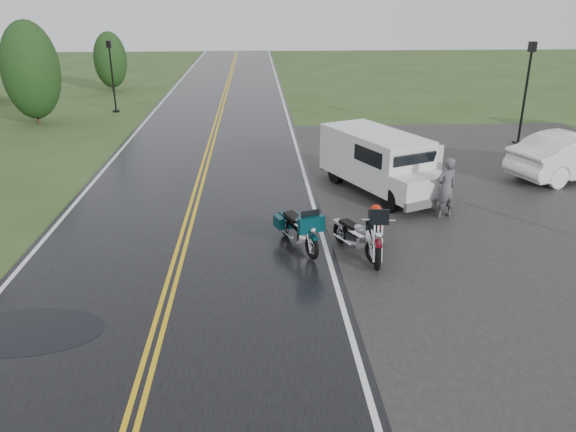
{
  "coord_description": "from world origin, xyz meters",
  "views": [
    {
      "loc": [
        2.02,
        -11.27,
        6.21
      ],
      "look_at": [
        2.8,
        2.0,
        1.0
      ],
      "focal_mm": 35.0,
      "sensor_mm": 36.0,
      "label": 1
    }
  ],
  "objects_px": {
    "sedan_white": "(575,156)",
    "lamp_post_far_right": "(525,94)",
    "van_white": "(392,180)",
    "person_at_van": "(446,189)",
    "motorcycle_teal": "(312,238)",
    "lamp_post_far_left": "(112,77)",
    "motorcycle_red": "(378,244)",
    "motorcycle_silver": "(373,244)"
  },
  "relations": [
    {
      "from": "van_white",
      "to": "lamp_post_far_right",
      "type": "bearing_deg",
      "value": 22.48
    },
    {
      "from": "sedan_white",
      "to": "lamp_post_far_right",
      "type": "xyz_separation_m",
      "value": [
        0.29,
        5.13,
        1.42
      ]
    },
    {
      "from": "person_at_van",
      "to": "lamp_post_far_right",
      "type": "distance_m",
      "value": 10.77
    },
    {
      "from": "van_white",
      "to": "person_at_van",
      "type": "distance_m",
      "value": 1.59
    },
    {
      "from": "motorcycle_silver",
      "to": "lamp_post_far_left",
      "type": "relative_size",
      "value": 0.5
    },
    {
      "from": "sedan_white",
      "to": "motorcycle_teal",
      "type": "bearing_deg",
      "value": 103.26
    },
    {
      "from": "motorcycle_teal",
      "to": "van_white",
      "type": "distance_m",
      "value": 4.33
    },
    {
      "from": "motorcycle_red",
      "to": "sedan_white",
      "type": "xyz_separation_m",
      "value": [
        8.67,
        6.99,
        0.09
      ]
    },
    {
      "from": "motorcycle_red",
      "to": "lamp_post_far_left",
      "type": "bearing_deg",
      "value": 125.85
    },
    {
      "from": "van_white",
      "to": "sedan_white",
      "type": "bearing_deg",
      "value": -2.01
    },
    {
      "from": "motorcycle_red",
      "to": "sedan_white",
      "type": "bearing_deg",
      "value": 47.2
    },
    {
      "from": "lamp_post_far_left",
      "to": "motorcycle_silver",
      "type": "bearing_deg",
      "value": -62.15
    },
    {
      "from": "motorcycle_teal",
      "to": "motorcycle_silver",
      "type": "relative_size",
      "value": 1.1
    },
    {
      "from": "lamp_post_far_left",
      "to": "lamp_post_far_right",
      "type": "xyz_separation_m",
      "value": [
        19.81,
        -8.7,
        0.25
      ]
    },
    {
      "from": "motorcycle_red",
      "to": "lamp_post_far_right",
      "type": "height_order",
      "value": "lamp_post_far_right"
    },
    {
      "from": "sedan_white",
      "to": "lamp_post_far_right",
      "type": "height_order",
      "value": "lamp_post_far_right"
    },
    {
      "from": "van_white",
      "to": "lamp_post_far_left",
      "type": "distance_m",
      "value": 20.74
    },
    {
      "from": "lamp_post_far_left",
      "to": "motorcycle_teal",
      "type": "bearing_deg",
      "value": -65.1
    },
    {
      "from": "person_at_van",
      "to": "motorcycle_silver",
      "type": "bearing_deg",
      "value": 29.8
    },
    {
      "from": "lamp_post_far_right",
      "to": "sedan_white",
      "type": "bearing_deg",
      "value": -93.28
    },
    {
      "from": "van_white",
      "to": "lamp_post_far_right",
      "type": "distance_m",
      "value": 11.27
    },
    {
      "from": "van_white",
      "to": "person_at_van",
      "type": "bearing_deg",
      "value": -44.56
    },
    {
      "from": "person_at_van",
      "to": "lamp_post_far_right",
      "type": "relative_size",
      "value": 0.41
    },
    {
      "from": "motorcycle_silver",
      "to": "lamp_post_far_left",
      "type": "distance_m",
      "value": 23.19
    },
    {
      "from": "lamp_post_far_right",
      "to": "motorcycle_teal",
      "type": "bearing_deg",
      "value": -132.48
    },
    {
      "from": "person_at_van",
      "to": "sedan_white",
      "type": "relative_size",
      "value": 0.36
    },
    {
      "from": "motorcycle_teal",
      "to": "van_white",
      "type": "relative_size",
      "value": 0.42
    },
    {
      "from": "motorcycle_silver",
      "to": "motorcycle_red",
      "type": "bearing_deg",
      "value": -108.22
    },
    {
      "from": "motorcycle_silver",
      "to": "sedan_white",
      "type": "bearing_deg",
      "value": 12.66
    },
    {
      "from": "motorcycle_teal",
      "to": "motorcycle_silver",
      "type": "bearing_deg",
      "value": -33.33
    },
    {
      "from": "motorcycle_teal",
      "to": "lamp_post_far_right",
      "type": "relative_size",
      "value": 0.48
    },
    {
      "from": "lamp_post_far_left",
      "to": "motorcycle_red",
      "type": "bearing_deg",
      "value": -62.47
    },
    {
      "from": "sedan_white",
      "to": "lamp_post_far_right",
      "type": "distance_m",
      "value": 5.33
    },
    {
      "from": "motorcycle_red",
      "to": "lamp_post_far_right",
      "type": "xyz_separation_m",
      "value": [
        8.96,
        12.12,
        1.5
      ]
    },
    {
      "from": "van_white",
      "to": "lamp_post_far_right",
      "type": "relative_size",
      "value": 1.16
    },
    {
      "from": "van_white",
      "to": "motorcycle_silver",
      "type": "bearing_deg",
      "value": -133.52
    },
    {
      "from": "motorcycle_teal",
      "to": "sedan_white",
      "type": "height_order",
      "value": "sedan_white"
    },
    {
      "from": "motorcycle_teal",
      "to": "person_at_van",
      "type": "xyz_separation_m",
      "value": [
        4.24,
        2.75,
        0.27
      ]
    },
    {
      "from": "motorcycle_red",
      "to": "motorcycle_teal",
      "type": "xyz_separation_m",
      "value": [
        -1.51,
        0.68,
        -0.1
      ]
    },
    {
      "from": "motorcycle_red",
      "to": "van_white",
      "type": "height_order",
      "value": "van_white"
    },
    {
      "from": "motorcycle_red",
      "to": "motorcycle_teal",
      "type": "relative_size",
      "value": 1.16
    },
    {
      "from": "motorcycle_teal",
      "to": "motorcycle_silver",
      "type": "height_order",
      "value": "motorcycle_teal"
    }
  ]
}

